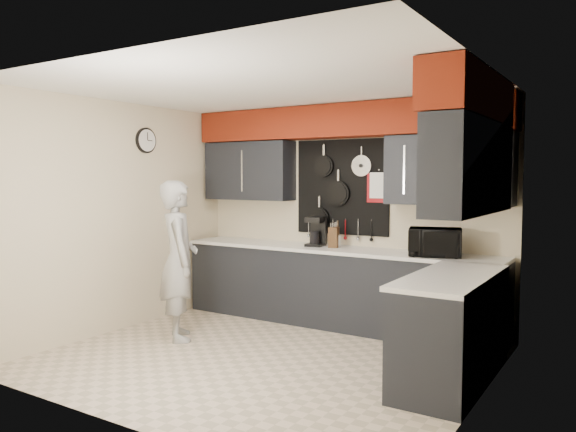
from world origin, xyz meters
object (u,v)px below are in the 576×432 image
Objects in this scene: person at (179,260)px; microwave at (435,242)px; knife_block at (334,237)px; coffee_maker at (317,231)px; utensil_crock at (336,241)px.

microwave is at bearing -109.57° from person.
knife_block is 0.68× the size of coffee_maker.
person is at bearing -140.52° from knife_block.
coffee_maker is at bearing -178.35° from utensil_crock.
coffee_maker is (-1.48, 0.11, 0.03)m from microwave.
knife_block is 0.14× the size of person.
microwave reaches higher than utensil_crock.
coffee_maker reaches higher than utensil_crock.
utensil_crock is (0.00, 0.05, -0.05)m from knife_block.
person is (-1.15, -1.39, -0.18)m from knife_block.
utensil_crock is at bearing -6.58° from coffee_maker.
microwave is 1.23m from utensil_crock.
coffee_maker is at bearing 159.47° from knife_block.
knife_block is 0.27m from coffee_maker.
microwave is 1.51× the size of coffee_maker.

